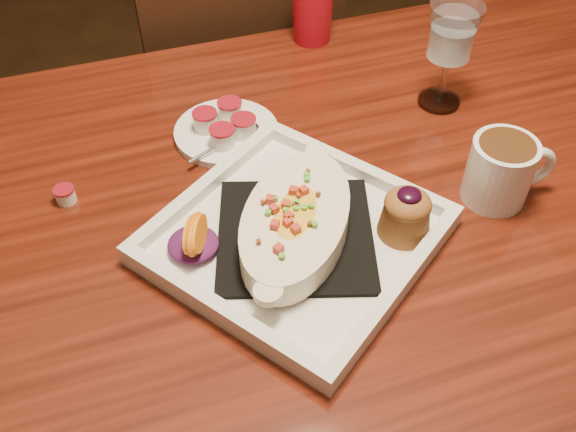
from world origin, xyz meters
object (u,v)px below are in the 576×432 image
object	(u,v)px
table	(341,240)
saucer	(226,130)
plate	(303,228)
red_tumbler	(313,7)
coffee_mug	(502,169)
chair_far	(236,90)
goblet	(452,38)

from	to	relation	value
table	saucer	distance (m)	0.24
plate	red_tumbler	distance (m)	0.50
table	coffee_mug	xyz separation A→B (m)	(0.20, -0.07, 0.15)
chair_far	plate	world-z (taller)	chair_far
table	red_tumbler	world-z (taller)	red_tumbler
table	goblet	bearing A→B (deg)	33.83
chair_far	coffee_mug	distance (m)	0.78
table	coffee_mug	size ratio (longest dim) A/B	12.08
table	goblet	xyz separation A→B (m)	(0.22, 0.15, 0.21)
goblet	red_tumbler	bearing A→B (deg)	117.24
plate	goblet	world-z (taller)	goblet
table	saucer	world-z (taller)	saucer
table	chair_far	world-z (taller)	chair_far
chair_far	plate	size ratio (longest dim) A/B	2.11
chair_far	goblet	distance (m)	0.64
goblet	saucer	size ratio (longest dim) A/B	1.07
saucer	goblet	bearing A→B (deg)	-4.14
plate	chair_far	bearing A→B (deg)	47.44
chair_far	coffee_mug	world-z (taller)	chair_far
coffee_mug	red_tumbler	bearing A→B (deg)	109.71
plate	red_tumbler	bearing A→B (deg)	33.17
table	saucer	bearing A→B (deg)	125.44
table	chair_far	distance (m)	0.65
table	chair_far	size ratio (longest dim) A/B	1.61
table	goblet	world-z (taller)	goblet
chair_far	coffee_mug	xyz separation A→B (m)	(0.20, -0.70, 0.29)
goblet	red_tumbler	distance (m)	0.29
table	red_tumbler	size ratio (longest dim) A/B	11.62
plate	goblet	xyz separation A→B (m)	(0.31, 0.22, 0.09)
chair_far	red_tumbler	bearing A→B (deg)	112.65
table	coffee_mug	world-z (taller)	coffee_mug
coffee_mug	red_tumbler	xyz separation A→B (m)	(-0.10, 0.47, 0.01)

